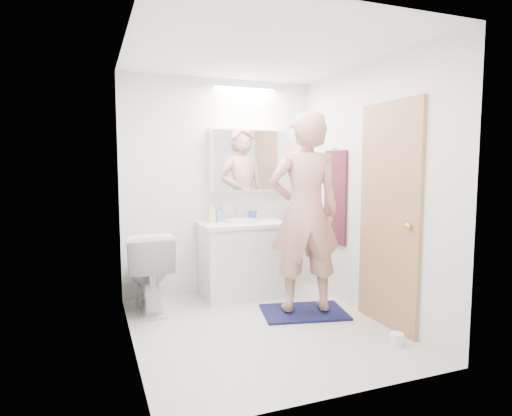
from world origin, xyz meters
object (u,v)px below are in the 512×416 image
medicine_cabinet (247,160)px  toilet (148,270)px  vanity_cabinet (243,261)px  soap_bottle_b (220,213)px  toilet_paper_roll (396,339)px  person (305,212)px  toothbrush_cup (253,215)px  soap_bottle_a (212,212)px

medicine_cabinet → toilet: bearing=-164.4°
medicine_cabinet → vanity_cabinet: bearing=-120.9°
soap_bottle_b → vanity_cabinet: bearing=-41.1°
toilet → toilet_paper_roll: toilet is taller
toilet → person: 1.65m
person → toothbrush_cup: person is taller
vanity_cabinet → person: 1.04m
medicine_cabinet → toilet: medicine_cabinet is taller
vanity_cabinet → soap_bottle_a: 0.64m
person → toilet_paper_roll: 1.38m
medicine_cabinet → toilet_paper_roll: 2.48m
medicine_cabinet → soap_bottle_a: size_ratio=4.05×
vanity_cabinet → toilet: size_ratio=1.12×
medicine_cabinet → soap_bottle_b: bearing=-174.8°
soap_bottle_a → toilet_paper_roll: (1.02, -1.86, -0.88)m
toilet_paper_roll → toothbrush_cup: bearing=105.9°
person → vanity_cabinet: bearing=-52.7°
soap_bottle_a → soap_bottle_b: (0.10, 0.03, -0.02)m
person → soap_bottle_a: (-0.67, 0.92, -0.07)m
person → soap_bottle_b: (-0.56, 0.95, -0.08)m
person → toilet_paper_roll: bearing=122.7°
soap_bottle_b → toothbrush_cup: bearing=-3.0°
toilet → toothbrush_cup: (1.21, 0.28, 0.47)m
soap_bottle_b → soap_bottle_a: bearing=-163.9°
toilet → soap_bottle_b: bearing=-159.5°
toilet_paper_roll → vanity_cabinet: bearing=112.4°
vanity_cabinet → toilet_paper_roll: bearing=-67.6°
soap_bottle_b → toilet_paper_roll: bearing=-64.2°
vanity_cabinet → medicine_cabinet: size_ratio=1.02×
vanity_cabinet → toilet_paper_roll: 1.88m
medicine_cabinet → toilet: size_ratio=1.09×
toilet → toothbrush_cup: 1.33m
vanity_cabinet → toothbrush_cup: bearing=43.0°
medicine_cabinet → soap_bottle_b: medicine_cabinet is taller
medicine_cabinet → person: person is taller
toilet_paper_roll → soap_bottle_a: bearing=118.6°
soap_bottle_b → toilet: bearing=-160.5°
vanity_cabinet → toothbrush_cup: (0.17, 0.16, 0.48)m
person → medicine_cabinet: bearing=-64.3°
toilet → soap_bottle_a: soap_bottle_a is taller
person → toilet_paper_roll: size_ratio=17.24×
person → toothbrush_cup: (-0.19, 0.93, -0.13)m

